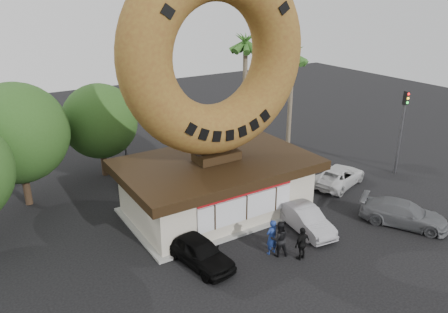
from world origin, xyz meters
TOP-DOWN VIEW (x-y plane):
  - ground at (0.00, 0.00)m, footprint 90.00×90.00m
  - donut_shop at (0.00, 5.98)m, footprint 11.20×7.20m
  - giant_donut at (0.00, 6.00)m, footprint 10.99×2.80m
  - tree_west at (-9.50, 13.00)m, footprint 6.00×6.00m
  - tree_mid at (-4.00, 15.00)m, footprint 5.20×5.20m
  - palm_near at (7.50, 14.00)m, footprint 2.60×2.60m
  - palm_far at (11.00, 12.50)m, footprint 2.60×2.60m
  - street_lamp at (-1.86, 16.00)m, footprint 2.11×0.20m
  - traffic_signal at (14.00, 3.99)m, footprint 0.30×0.38m
  - person_left at (-0.06, 0.61)m, footprint 0.73×0.52m
  - person_center at (0.17, 0.27)m, footprint 1.12×1.01m
  - person_right at (0.93, -0.57)m, footprint 1.08×0.59m
  - car_black at (-3.57, 1.75)m, footprint 2.30×4.31m
  - car_silver at (2.98, 1.45)m, footprint 1.91×4.26m
  - car_grey at (8.10, -1.07)m, footprint 4.09×5.10m
  - car_white at (8.96, 4.73)m, footprint 5.08×3.44m

SIDE VIEW (x-z plane):
  - ground at x=0.00m, z-range 0.00..0.00m
  - car_white at x=8.96m, z-range 0.00..1.29m
  - car_silver at x=2.98m, z-range 0.00..1.36m
  - car_grey at x=8.10m, z-range 0.00..1.38m
  - car_black at x=-3.57m, z-range 0.00..1.40m
  - person_right at x=0.93m, z-range 0.00..1.75m
  - person_left at x=-0.06m, z-range 0.00..1.89m
  - person_center at x=0.17m, z-range 0.00..1.89m
  - donut_shop at x=0.00m, z-range -0.13..3.67m
  - traffic_signal at x=14.00m, z-range 0.83..6.90m
  - tree_mid at x=-4.00m, z-range 0.70..7.33m
  - street_lamp at x=-1.86m, z-range 0.48..8.48m
  - tree_west at x=-9.50m, z-range 0.82..8.47m
  - palm_far at x=11.00m, z-range 3.11..11.86m
  - palm_near at x=7.50m, z-range 3.54..13.29m
  - giant_donut at x=0.00m, z-range 3.80..14.79m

